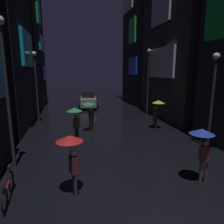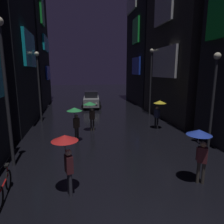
{
  "view_description": "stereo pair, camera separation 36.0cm",
  "coord_description": "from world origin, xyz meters",
  "px_view_note": "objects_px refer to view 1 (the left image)",
  "views": [
    {
      "loc": [
        -2.54,
        -3.48,
        4.19
      ],
      "look_at": [
        0.0,
        8.0,
        1.78
      ],
      "focal_mm": 32.0,
      "sensor_mm": 36.0,
      "label": 1
    },
    {
      "loc": [
        -2.19,
        -3.56,
        4.19
      ],
      "look_at": [
        0.0,
        8.0,
        1.78
      ],
      "focal_mm": 32.0,
      "sensor_mm": 36.0,
      "label": 2
    }
  ],
  "objects_px": {
    "pedestrian_midstreet_left_green": "(90,108)",
    "streetlamp_left_near": "(6,79)",
    "car_distant": "(88,100)",
    "streetlamp_right_far": "(148,75)",
    "pedestrian_near_crossing_yellow": "(157,106)",
    "pedestrian_foreground_left_red": "(71,149)",
    "pedestrian_foreground_right_blue": "(203,141)",
    "bicycle_parked_at_storefront": "(8,189)",
    "streetlamp_left_far": "(36,79)",
    "pedestrian_far_right_green": "(75,115)",
    "streetlamp_right_near": "(213,90)"
  },
  "relations": [
    {
      "from": "pedestrian_far_right_green",
      "to": "pedestrian_foreground_left_red",
      "type": "relative_size",
      "value": 1.0
    },
    {
      "from": "pedestrian_near_crossing_yellow",
      "to": "pedestrian_foreground_left_red",
      "type": "relative_size",
      "value": 1.0
    },
    {
      "from": "streetlamp_left_far",
      "to": "pedestrian_foreground_right_blue",
      "type": "bearing_deg",
      "value": -56.45
    },
    {
      "from": "streetlamp_left_far",
      "to": "streetlamp_right_far",
      "type": "height_order",
      "value": "streetlamp_right_far"
    },
    {
      "from": "pedestrian_midstreet_left_green",
      "to": "streetlamp_right_near",
      "type": "relative_size",
      "value": 0.41
    },
    {
      "from": "streetlamp_left_near",
      "to": "streetlamp_right_far",
      "type": "xyz_separation_m",
      "value": [
        10.0,
        9.14,
        -0.03
      ]
    },
    {
      "from": "car_distant",
      "to": "streetlamp_right_far",
      "type": "bearing_deg",
      "value": -43.46
    },
    {
      "from": "streetlamp_left_far",
      "to": "streetlamp_right_far",
      "type": "xyz_separation_m",
      "value": [
        10.0,
        1.01,
        0.28
      ]
    },
    {
      "from": "pedestrian_midstreet_left_green",
      "to": "streetlamp_left_far",
      "type": "distance_m",
      "value": 5.52
    },
    {
      "from": "streetlamp_left_far",
      "to": "streetlamp_right_near",
      "type": "relative_size",
      "value": 1.11
    },
    {
      "from": "pedestrian_far_right_green",
      "to": "streetlamp_right_near",
      "type": "relative_size",
      "value": 0.41
    },
    {
      "from": "streetlamp_left_near",
      "to": "pedestrian_foreground_left_red",
      "type": "bearing_deg",
      "value": -46.42
    },
    {
      "from": "pedestrian_foreground_left_red",
      "to": "pedestrian_foreground_right_blue",
      "type": "xyz_separation_m",
      "value": [
        4.8,
        -0.23,
        0.0
      ]
    },
    {
      "from": "pedestrian_far_right_green",
      "to": "pedestrian_foreground_right_blue",
      "type": "xyz_separation_m",
      "value": [
        4.46,
        -5.47,
        0.0
      ]
    },
    {
      "from": "pedestrian_midstreet_left_green",
      "to": "streetlamp_left_near",
      "type": "bearing_deg",
      "value": -129.55
    },
    {
      "from": "car_distant",
      "to": "streetlamp_left_far",
      "type": "xyz_separation_m",
      "value": [
        -4.74,
        -5.99,
        2.63
      ]
    },
    {
      "from": "pedestrian_foreground_left_red",
      "to": "pedestrian_foreground_right_blue",
      "type": "distance_m",
      "value": 4.8
    },
    {
      "from": "pedestrian_foreground_right_blue",
      "to": "streetlamp_left_far",
      "type": "relative_size",
      "value": 0.37
    },
    {
      "from": "pedestrian_midstreet_left_green",
      "to": "streetlamp_right_far",
      "type": "bearing_deg",
      "value": 35.97
    },
    {
      "from": "pedestrian_midstreet_left_green",
      "to": "pedestrian_foreground_left_red",
      "type": "relative_size",
      "value": 1.0
    },
    {
      "from": "pedestrian_far_right_green",
      "to": "streetlamp_right_near",
      "type": "xyz_separation_m",
      "value": [
        7.19,
        -2.4,
        1.57
      ]
    },
    {
      "from": "pedestrian_foreground_left_red",
      "to": "streetlamp_left_near",
      "type": "relative_size",
      "value": 0.34
    },
    {
      "from": "pedestrian_far_right_green",
      "to": "streetlamp_left_far",
      "type": "height_order",
      "value": "streetlamp_left_far"
    },
    {
      "from": "pedestrian_foreground_left_red",
      "to": "streetlamp_right_far",
      "type": "relative_size",
      "value": 0.34
    },
    {
      "from": "pedestrian_midstreet_left_green",
      "to": "pedestrian_near_crossing_yellow",
      "type": "bearing_deg",
      "value": -4.38
    },
    {
      "from": "pedestrian_foreground_right_blue",
      "to": "streetlamp_right_far",
      "type": "distance_m",
      "value": 12.47
    },
    {
      "from": "bicycle_parked_at_storefront",
      "to": "streetlamp_left_far",
      "type": "xyz_separation_m",
      "value": [
        -0.4,
        10.58,
        3.17
      ]
    },
    {
      "from": "streetlamp_left_far",
      "to": "pedestrian_near_crossing_yellow",
      "type": "bearing_deg",
      "value": -23.4
    },
    {
      "from": "pedestrian_midstreet_left_green",
      "to": "car_distant",
      "type": "distance_m",
      "value": 9.49
    },
    {
      "from": "pedestrian_foreground_right_blue",
      "to": "streetlamp_right_near",
      "type": "relative_size",
      "value": 0.41
    },
    {
      "from": "pedestrian_midstreet_left_green",
      "to": "car_distant",
      "type": "bearing_deg",
      "value": 84.8
    },
    {
      "from": "pedestrian_near_crossing_yellow",
      "to": "pedestrian_foreground_right_blue",
      "type": "bearing_deg",
      "value": -102.1
    },
    {
      "from": "pedestrian_midstreet_left_green",
      "to": "streetlamp_left_near",
      "type": "relative_size",
      "value": 0.34
    },
    {
      "from": "pedestrian_foreground_left_red",
      "to": "bicycle_parked_at_storefront",
      "type": "relative_size",
      "value": 1.17
    },
    {
      "from": "car_distant",
      "to": "streetlamp_right_near",
      "type": "distance_m",
      "value": 15.03
    },
    {
      "from": "pedestrian_far_right_green",
      "to": "streetlamp_right_near",
      "type": "bearing_deg",
      "value": -18.47
    },
    {
      "from": "pedestrian_midstreet_left_green",
      "to": "streetlamp_left_near",
      "type": "xyz_separation_m",
      "value": [
        -3.88,
        -4.7,
        2.2
      ]
    },
    {
      "from": "pedestrian_far_right_green",
      "to": "bicycle_parked_at_storefront",
      "type": "bearing_deg",
      "value": -115.32
    },
    {
      "from": "bicycle_parked_at_storefront",
      "to": "streetlamp_left_near",
      "type": "height_order",
      "value": "streetlamp_left_near"
    },
    {
      "from": "pedestrian_foreground_left_red",
      "to": "streetlamp_left_near",
      "type": "xyz_separation_m",
      "value": [
        -2.47,
        2.6,
        2.2
      ]
    },
    {
      "from": "pedestrian_midstreet_left_green",
      "to": "streetlamp_left_near",
      "type": "distance_m",
      "value": 6.48
    },
    {
      "from": "pedestrian_foreground_right_blue",
      "to": "pedestrian_foreground_left_red",
      "type": "bearing_deg",
      "value": 177.24
    },
    {
      "from": "streetlamp_right_far",
      "to": "pedestrian_foreground_right_blue",
      "type": "bearing_deg",
      "value": -102.84
    },
    {
      "from": "car_distant",
      "to": "streetlamp_left_near",
      "type": "bearing_deg",
      "value": -108.55
    },
    {
      "from": "pedestrian_foreground_left_red",
      "to": "streetlamp_right_near",
      "type": "bearing_deg",
      "value": 20.64
    },
    {
      "from": "pedestrian_near_crossing_yellow",
      "to": "pedestrian_midstreet_left_green",
      "type": "bearing_deg",
      "value": 175.62
    },
    {
      "from": "bicycle_parked_at_storefront",
      "to": "streetlamp_right_near",
      "type": "height_order",
      "value": "streetlamp_right_near"
    },
    {
      "from": "pedestrian_midstreet_left_green",
      "to": "pedestrian_foreground_right_blue",
      "type": "distance_m",
      "value": 8.26
    },
    {
      "from": "pedestrian_far_right_green",
      "to": "pedestrian_midstreet_left_green",
      "type": "relative_size",
      "value": 1.0
    },
    {
      "from": "car_distant",
      "to": "bicycle_parked_at_storefront",
      "type": "bearing_deg",
      "value": -104.68
    }
  ]
}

